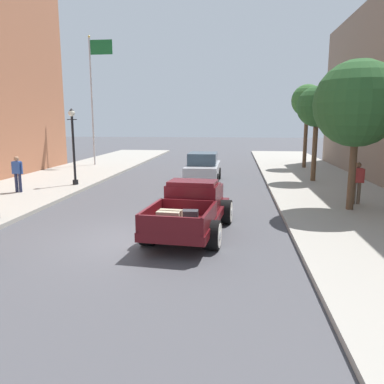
{
  "coord_description": "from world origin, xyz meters",
  "views": [
    {
      "loc": [
        2.83,
        -10.38,
        3.38
      ],
      "look_at": [
        1.38,
        2.34,
        1.0
      ],
      "focal_mm": 35.99,
      "sensor_mm": 36.0,
      "label": 1
    }
  ],
  "objects": [
    {
      "name": "street_tree_third",
      "position": [
        7.6,
        17.22,
        4.68
      ],
      "size": [
        2.17,
        2.17,
        5.68
      ],
      "color": "brown",
      "rests_on": "sidewalk_right"
    },
    {
      "name": "pedestrian_sidewalk_right",
      "position": [
        7.56,
        5.08,
        1.09
      ],
      "size": [
        0.53,
        0.22,
        1.65
      ],
      "color": "brown",
      "rests_on": "sidewalk_right"
    },
    {
      "name": "street_tree_second",
      "position": [
        7.05,
        11.06,
        4.07
      ],
      "size": [
        2.14,
        2.14,
        5.04
      ],
      "color": "brown",
      "rests_on": "sidewalk_right"
    },
    {
      "name": "street_tree_nearest",
      "position": [
        7.06,
        4.1,
        3.96
      ],
      "size": [
        3.06,
        3.06,
        5.36
      ],
      "color": "brown",
      "rests_on": "sidewalk_right"
    },
    {
      "name": "street_lamp_far",
      "position": [
        -5.34,
        8.33,
        2.39
      ],
      "size": [
        0.5,
        0.32,
        3.85
      ],
      "color": "black",
      "rests_on": "sidewalk_left"
    },
    {
      "name": "ground_plane",
      "position": [
        0.0,
        0.0,
        0.0
      ],
      "size": [
        140.0,
        140.0,
        0.0
      ],
      "primitive_type": "plane",
      "color": "#47474C"
    },
    {
      "name": "pedestrian_sidewalk_left",
      "position": [
        -7.05,
        5.98,
        1.09
      ],
      "size": [
        0.53,
        0.22,
        1.65
      ],
      "color": "#232847",
      "rests_on": "sidewalk_left"
    },
    {
      "name": "car_background_silver",
      "position": [
        1.03,
        10.81,
        0.77
      ],
      "size": [
        1.87,
        4.3,
        1.65
      ],
      "color": "#B7B7BC",
      "rests_on": "ground"
    },
    {
      "name": "flagpole",
      "position": [
        -7.42,
        17.27,
        5.77
      ],
      "size": [
        1.74,
        0.16,
        9.16
      ],
      "color": "#B2B2B7",
      "rests_on": "sidewalk_left"
    },
    {
      "name": "hotrod_truck_maroon",
      "position": [
        1.53,
        1.09,
        0.75
      ],
      "size": [
        2.5,
        5.05,
        1.58
      ],
      "color": "#510F14",
      "rests_on": "ground"
    }
  ]
}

